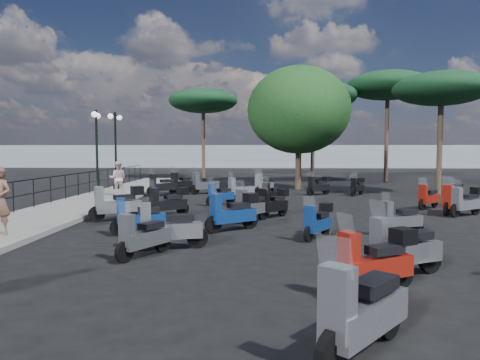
{
  "coord_description": "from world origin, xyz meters",
  "views": [
    {
      "loc": [
        0.72,
        -15.21,
        2.34
      ],
      "look_at": [
        0.1,
        1.06,
        1.2
      ],
      "focal_mm": 32.0,
      "sensor_mm": 36.0,
      "label": 1
    }
  ],
  "objects_px": {
    "lamp_post_2": "(116,145)",
    "scooter_1": "(139,219)",
    "lamp_post_1": "(97,146)",
    "scooter_5": "(181,184)",
    "scooter_16": "(271,195)",
    "scooter_22": "(319,186)",
    "scooter_27": "(428,198)",
    "pine_0": "(313,97)",
    "scooter_20": "(318,222)",
    "scooter_12": "(375,263)",
    "scooter_21": "(357,187)",
    "scooter_3": "(118,204)",
    "scooter_7": "(168,229)",
    "scooter_2": "(168,203)",
    "scooter_11": "(205,185)",
    "scooter_4": "(162,186)",
    "scooter_8": "(274,204)",
    "scooter_19": "(400,220)",
    "scooter_25": "(466,202)",
    "scooter_6": "(143,237)",
    "scooter_14": "(233,213)",
    "pine_2": "(203,101)",
    "broadleaf_tree": "(299,110)",
    "scooter_13": "(402,250)",
    "scooter_10": "(264,186)",
    "scooter_15": "(253,206)",
    "scooter_26": "(452,200)",
    "scooter_18": "(362,313)",
    "pedestrian_far": "(118,178)",
    "scooter_17": "(240,189)",
    "pine_3": "(442,89)",
    "scooter_9": "(220,195)"
  },
  "relations": [
    {
      "from": "scooter_16",
      "to": "scooter_3",
      "type": "bearing_deg",
      "value": 71.14
    },
    {
      "from": "scooter_27",
      "to": "broadleaf_tree",
      "type": "distance_m",
      "value": 10.39
    },
    {
      "from": "scooter_2",
      "to": "scooter_7",
      "type": "xyz_separation_m",
      "value": [
        1.02,
        -4.93,
        -0.01
      ]
    },
    {
      "from": "scooter_19",
      "to": "scooter_14",
      "type": "bearing_deg",
      "value": 63.86
    },
    {
      "from": "lamp_post_2",
      "to": "scooter_8",
      "type": "distance_m",
      "value": 12.65
    },
    {
      "from": "scooter_11",
      "to": "scooter_18",
      "type": "bearing_deg",
      "value": 154.49
    },
    {
      "from": "scooter_27",
      "to": "pine_0",
      "type": "distance_m",
      "value": 15.26
    },
    {
      "from": "scooter_16",
      "to": "pine_0",
      "type": "height_order",
      "value": "pine_0"
    },
    {
      "from": "scooter_1",
      "to": "scooter_14",
      "type": "height_order",
      "value": "scooter_14"
    },
    {
      "from": "lamp_post_1",
      "to": "scooter_15",
      "type": "distance_m",
      "value": 11.0
    },
    {
      "from": "lamp_post_2",
      "to": "scooter_1",
      "type": "bearing_deg",
      "value": -57.7
    },
    {
      "from": "scooter_1",
      "to": "scooter_10",
      "type": "height_order",
      "value": "scooter_10"
    },
    {
      "from": "scooter_7",
      "to": "scooter_14",
      "type": "xyz_separation_m",
      "value": [
        1.39,
        2.39,
        0.03
      ]
    },
    {
      "from": "scooter_27",
      "to": "scooter_16",
      "type": "bearing_deg",
      "value": 35.54
    },
    {
      "from": "scooter_7",
      "to": "pine_0",
      "type": "bearing_deg",
      "value": -31.9
    },
    {
      "from": "scooter_5",
      "to": "scooter_20",
      "type": "xyz_separation_m",
      "value": [
        5.73,
        -11.92,
        -0.06
      ]
    },
    {
      "from": "scooter_4",
      "to": "scooter_27",
      "type": "bearing_deg",
      "value": -151.57
    },
    {
      "from": "scooter_15",
      "to": "pine_2",
      "type": "xyz_separation_m",
      "value": [
        -4.25,
        21.35,
        5.83
      ]
    },
    {
      "from": "scooter_8",
      "to": "scooter_17",
      "type": "bearing_deg",
      "value": -37.32
    },
    {
      "from": "scooter_1",
      "to": "scooter_21",
      "type": "height_order",
      "value": "scooter_1"
    },
    {
      "from": "scooter_10",
      "to": "scooter_19",
      "type": "height_order",
      "value": "scooter_10"
    },
    {
      "from": "scooter_6",
      "to": "scooter_8",
      "type": "height_order",
      "value": "scooter_6"
    },
    {
      "from": "scooter_13",
      "to": "scooter_20",
      "type": "bearing_deg",
      "value": -8.04
    },
    {
      "from": "scooter_12",
      "to": "scooter_21",
      "type": "relative_size",
      "value": 1.21
    },
    {
      "from": "scooter_5",
      "to": "scooter_14",
      "type": "height_order",
      "value": "scooter_5"
    },
    {
      "from": "scooter_21",
      "to": "broadleaf_tree",
      "type": "xyz_separation_m",
      "value": [
        -2.73,
        3.34,
        4.26
      ]
    },
    {
      "from": "scooter_9",
      "to": "scooter_22",
      "type": "xyz_separation_m",
      "value": [
        4.79,
        4.29,
        0.05
      ]
    },
    {
      "from": "pedestrian_far",
      "to": "scooter_10",
      "type": "distance_m",
      "value": 7.26
    },
    {
      "from": "scooter_22",
      "to": "scooter_25",
      "type": "distance_m",
      "value": 8.14
    },
    {
      "from": "scooter_7",
      "to": "scooter_5",
      "type": "bearing_deg",
      "value": -7.09
    },
    {
      "from": "scooter_1",
      "to": "scooter_19",
      "type": "xyz_separation_m",
      "value": [
        7.19,
        0.34,
        -0.04
      ]
    },
    {
      "from": "pine_2",
      "to": "scooter_8",
      "type": "bearing_deg",
      "value": -76.41
    },
    {
      "from": "scooter_14",
      "to": "pine_0",
      "type": "relative_size",
      "value": 0.21
    },
    {
      "from": "scooter_11",
      "to": "scooter_12",
      "type": "height_order",
      "value": "scooter_11"
    },
    {
      "from": "scooter_4",
      "to": "scooter_12",
      "type": "distance_m",
      "value": 16.33
    },
    {
      "from": "scooter_6",
      "to": "scooter_25",
      "type": "height_order",
      "value": "scooter_25"
    },
    {
      "from": "lamp_post_1",
      "to": "scooter_19",
      "type": "relative_size",
      "value": 2.9
    },
    {
      "from": "scooter_16",
      "to": "scooter_22",
      "type": "bearing_deg",
      "value": -91.43
    },
    {
      "from": "scooter_6",
      "to": "scooter_12",
      "type": "bearing_deg",
      "value": -176.63
    },
    {
      "from": "scooter_13",
      "to": "pine_3",
      "type": "bearing_deg",
      "value": -50.07
    },
    {
      "from": "lamp_post_1",
      "to": "scooter_5",
      "type": "xyz_separation_m",
      "value": [
        3.94,
        1.87,
        -2.04
      ]
    },
    {
      "from": "scooter_2",
      "to": "scooter_11",
      "type": "bearing_deg",
      "value": -42.88
    },
    {
      "from": "scooter_25",
      "to": "scooter_8",
      "type": "bearing_deg",
      "value": 62.88
    },
    {
      "from": "scooter_7",
      "to": "scooter_11",
      "type": "xyz_separation_m",
      "value": [
        -0.68,
        12.8,
        0.01
      ]
    },
    {
      "from": "lamp_post_1",
      "to": "scooter_16",
      "type": "relative_size",
      "value": 3.06
    },
    {
      "from": "scooter_27",
      "to": "scooter_3",
      "type": "bearing_deg",
      "value": 61.4
    },
    {
      "from": "pedestrian_far",
      "to": "scooter_21",
      "type": "distance_m",
      "value": 12.1
    },
    {
      "from": "scooter_13",
      "to": "lamp_post_1",
      "type": "bearing_deg",
      "value": 13.28
    },
    {
      "from": "lamp_post_1",
      "to": "scooter_4",
      "type": "relative_size",
      "value": 2.9
    },
    {
      "from": "scooter_5",
      "to": "scooter_26",
      "type": "relative_size",
      "value": 1.07
    }
  ]
}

